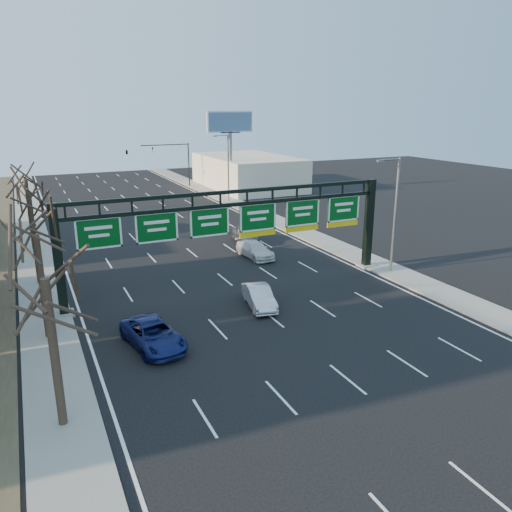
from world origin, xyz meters
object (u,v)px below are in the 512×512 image
car_blue_suv (153,335)px  car_white_wagon (255,250)px  car_silver_sedan (259,297)px  sign_gantry (236,226)px

car_blue_suv → car_white_wagon: bearing=37.5°
car_silver_sedan → car_white_wagon: bearing=76.7°
sign_gantry → car_blue_suv: bearing=-139.9°
sign_gantry → car_white_wagon: size_ratio=5.30×
car_silver_sedan → car_blue_suv: bearing=-150.8°
car_silver_sedan → car_white_wagon: 11.25m
car_white_wagon → car_blue_suv: bearing=-137.6°
sign_gantry → car_blue_suv: (-7.81, -6.58, -3.92)m
car_blue_suv → car_silver_sedan: (7.71, 2.62, -0.02)m
car_blue_suv → car_silver_sedan: size_ratio=1.21×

